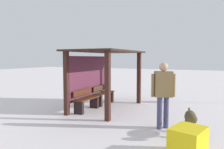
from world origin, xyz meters
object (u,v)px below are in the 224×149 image
Objects in this scene: person_walking at (163,90)px; grit_bin at (188,142)px; bench_left_inside at (86,101)px; bus_shelter at (100,67)px; bench_center_inside at (104,95)px; dog at (191,118)px.

person_walking is 2.57× the size of grit_bin.
grit_bin is at bearing -120.78° from bench_left_inside.
bench_center_inside is at bearing 17.67° from bus_shelter.
person_walking is (-2.08, -2.95, 0.71)m from bench_center_inside.
dog is at bearing -122.52° from bench_center_inside.
bench_left_inside is (-0.66, 0.21, -1.23)m from bus_shelter.
bench_center_inside is (1.33, 0.00, -0.01)m from bench_left_inside.
person_walking is (-1.42, -2.74, -0.52)m from bus_shelter.
bench_left_inside is 1.00× the size of bench_center_inside.
dog is at bearing -109.77° from person_walking.
bench_center_inside is 0.68× the size of person_walking.
person_walking is at bearing -125.27° from bench_center_inside.
person_walking is 1.87m from grit_bin.
grit_bin is at bearing -151.08° from person_walking.
bench_center_inside is at bearing 57.48° from dog.
grit_bin is (-1.49, -0.82, -0.78)m from person_walking.
bench_left_inside is at bearing 74.49° from dog.
bench_left_inside is 3.83m from dog.
bench_center_inside is 4.37m from dog.
dog is at bearing 3.82° from grit_bin.
grit_bin is (-2.24, -3.77, -0.07)m from bench_left_inside.
bus_shelter is 1.85× the size of person_walking.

